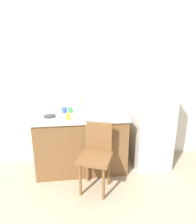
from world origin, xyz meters
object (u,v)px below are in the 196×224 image
at_px(dish_tray, 94,114).
at_px(cup_white, 53,111).
at_px(cup_blue, 64,110).
at_px(cup_yellow, 68,117).
at_px(refrigerator, 151,123).
at_px(chair, 96,154).
at_px(hotplate, 50,116).
at_px(cup_green, 70,110).

bearing_deg(dish_tray, cup_white, 164.56).
height_order(dish_tray, cup_white, cup_white).
bearing_deg(cup_blue, cup_yellow, -78.85).
height_order(refrigerator, chair, refrigerator).
xyz_separation_m(cup_yellow, cup_white, (-0.23, 0.30, 0.00)).
height_order(hotplate, cup_yellow, cup_yellow).
height_order(cup_yellow, cup_blue, cup_yellow).
distance_m(cup_yellow, cup_blue, 0.33).
xyz_separation_m(refrigerator, dish_tray, (-0.90, -0.06, 0.20)).
height_order(hotplate, cup_blue, cup_blue).
distance_m(cup_green, cup_blue, 0.09).
relative_size(refrigerator, hotplate, 8.28).
distance_m(chair, cup_yellow, 0.62).
bearing_deg(cup_yellow, cup_blue, 101.15).
bearing_deg(hotplate, refrigerator, 1.11).
xyz_separation_m(chair, dish_tray, (0.02, 0.43, 0.41)).
bearing_deg(hotplate, cup_green, 28.72).
bearing_deg(cup_blue, refrigerator, -5.74).
bearing_deg(chair, refrigerator, 50.44).
relative_size(chair, cup_green, 10.80).
relative_size(cup_blue, cup_white, 0.87).
height_order(refrigerator, hotplate, refrigerator).
xyz_separation_m(chair, cup_yellow, (-0.34, 0.29, 0.43)).
height_order(refrigerator, cup_white, refrigerator).
distance_m(dish_tray, cup_blue, 0.47).
bearing_deg(chair, cup_white, 156.72).
relative_size(hotplate, cup_white, 1.72).
height_order(dish_tray, hotplate, dish_tray).
distance_m(refrigerator, cup_yellow, 1.30).
bearing_deg(hotplate, chair, -36.92).
xyz_separation_m(dish_tray, cup_white, (-0.60, 0.17, 0.02)).
bearing_deg(cup_white, cup_yellow, -51.82).
relative_size(cup_yellow, cup_green, 1.09).
bearing_deg(hotplate, cup_white, 76.08).
bearing_deg(refrigerator, cup_white, 176.04).
bearing_deg(cup_white, cup_blue, 9.93).
xyz_separation_m(cup_yellow, cup_green, (0.03, 0.33, -0.00)).
relative_size(dish_tray, hotplate, 1.65).
bearing_deg(chair, hotplate, 165.49).
height_order(dish_tray, cup_yellow, cup_yellow).
height_order(refrigerator, cup_blue, refrigerator).
height_order(cup_yellow, cup_green, cup_yellow).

